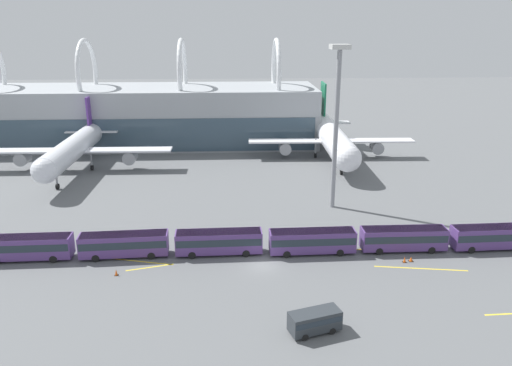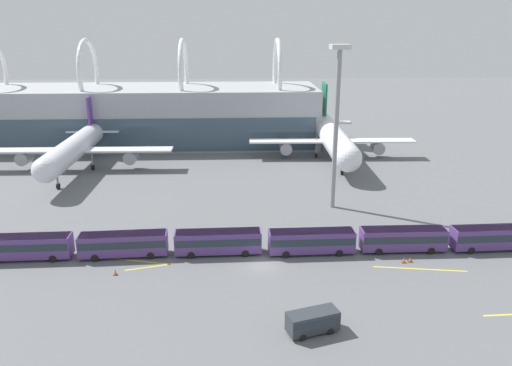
% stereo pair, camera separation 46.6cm
% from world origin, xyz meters
% --- Properties ---
extents(ground_plane, '(440.00, 440.00, 0.00)m').
position_xyz_m(ground_plane, '(0.00, 0.00, 0.00)').
color(ground_plane, slate).
extents(terminal_building, '(136.08, 22.22, 26.13)m').
position_xyz_m(terminal_building, '(-50.64, 68.94, 7.57)').
color(terminal_building, '#9EA3A8').
rests_on(terminal_building, ground_plane).
extents(airliner_at_gate_near, '(39.72, 37.46, 13.69)m').
position_xyz_m(airliner_at_gate_near, '(-36.25, 44.29, 5.06)').
color(airliner_at_gate_near, silver).
rests_on(airliner_at_gate_near, ground_plane).
extents(airliner_at_gate_far, '(37.74, 40.27, 15.47)m').
position_xyz_m(airliner_at_gate_far, '(18.92, 51.57, 4.90)').
color(airliner_at_gate_far, white).
rests_on(airliner_at_gate_far, ground_plane).
extents(shuttle_bus_0, '(11.60, 2.89, 3.26)m').
position_xyz_m(shuttle_bus_0, '(-30.74, 3.23, 1.91)').
color(shuttle_bus_0, '#56387A').
rests_on(shuttle_bus_0, ground_plane).
extents(shuttle_bus_1, '(11.67, 3.23, 3.26)m').
position_xyz_m(shuttle_bus_1, '(-18.19, 3.49, 1.91)').
color(shuttle_bus_1, '#56387A').
rests_on(shuttle_bus_1, ground_plane).
extents(shuttle_bus_2, '(11.60, 2.89, 3.26)m').
position_xyz_m(shuttle_bus_2, '(-5.65, 3.67, 1.91)').
color(shuttle_bus_2, '#56387A').
rests_on(shuttle_bus_2, ground_plane).
extents(shuttle_bus_3, '(11.59, 2.86, 3.26)m').
position_xyz_m(shuttle_bus_3, '(6.89, 3.28, 1.91)').
color(shuttle_bus_3, '#56387A').
rests_on(shuttle_bus_3, ground_plane).
extents(shuttle_bus_4, '(11.55, 2.70, 3.26)m').
position_xyz_m(shuttle_bus_4, '(19.44, 3.49, 1.91)').
color(shuttle_bus_4, '#56387A').
rests_on(shuttle_bus_4, ground_plane).
extents(shuttle_bus_5, '(11.62, 2.96, 3.26)m').
position_xyz_m(shuttle_bus_5, '(31.98, 3.44, 1.91)').
color(shuttle_bus_5, '#56387A').
rests_on(shuttle_bus_5, ground_plane).
extents(service_van_foreground, '(5.60, 3.53, 2.31)m').
position_xyz_m(service_van_foreground, '(4.33, -14.65, 1.36)').
color(service_van_foreground, '#2D3338').
rests_on(service_van_foreground, ground_plane).
extents(floodlight_mast, '(2.94, 2.94, 26.58)m').
position_xyz_m(floodlight_mast, '(13.10, 20.78, 16.88)').
color(floodlight_mast, gray).
rests_on(floodlight_mast, ground_plane).
extents(lane_stripe_1, '(8.18, 2.01, 0.01)m').
position_xyz_m(lane_stripe_1, '(16.22, 4.63, 0.00)').
color(lane_stripe_1, yellow).
rests_on(lane_stripe_1, ground_plane).
extents(lane_stripe_2, '(11.55, 2.04, 0.01)m').
position_xyz_m(lane_stripe_2, '(20.04, -1.85, 0.00)').
color(lane_stripe_2, yellow).
rests_on(lane_stripe_2, ground_plane).
extents(lane_stripe_3, '(7.39, 0.76, 0.01)m').
position_xyz_m(lane_stripe_3, '(30.16, 9.45, 0.00)').
color(lane_stripe_3, yellow).
rests_on(lane_stripe_3, ground_plane).
extents(lane_stripe_4, '(9.38, 2.70, 0.01)m').
position_xyz_m(lane_stripe_4, '(-16.18, 1.97, 0.00)').
color(lane_stripe_4, yellow).
rests_on(lane_stripe_4, ground_plane).
extents(lane_stripe_5, '(5.91, 1.78, 0.01)m').
position_xyz_m(lane_stripe_5, '(-14.42, 0.18, 0.00)').
color(lane_stripe_5, yellow).
rests_on(lane_stripe_5, ground_plane).
extents(traffic_cone_0, '(0.47, 0.47, 0.81)m').
position_xyz_m(traffic_cone_0, '(-18.24, -1.71, 0.40)').
color(traffic_cone_0, black).
rests_on(traffic_cone_0, ground_plane).
extents(traffic_cone_1, '(0.50, 0.50, 0.80)m').
position_xyz_m(traffic_cone_1, '(18.54, -0.02, 0.39)').
color(traffic_cone_1, black).
rests_on(traffic_cone_1, ground_plane).
extents(traffic_cone_2, '(0.61, 0.61, 0.62)m').
position_xyz_m(traffic_cone_2, '(19.49, 0.22, 0.30)').
color(traffic_cone_2, black).
rests_on(traffic_cone_2, ground_plane).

